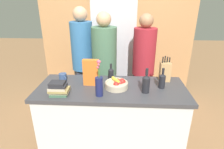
# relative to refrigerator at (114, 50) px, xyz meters

# --- Properties ---
(kitchen_island) EXTENTS (1.66, 0.67, 0.91)m
(kitchen_island) POSITION_rel_refrigerator_xyz_m (0.03, -1.36, -0.53)
(kitchen_island) COLOR silver
(kitchen_island) RESTS_ON ground_plane
(back_wall_wood) EXTENTS (2.86, 0.12, 2.60)m
(back_wall_wood) POSITION_rel_refrigerator_xyz_m (0.03, 0.36, 0.32)
(back_wall_wood) COLOR #AD7A4C
(back_wall_wood) RESTS_ON ground_plane
(refrigerator) EXTENTS (0.70, 0.62, 1.97)m
(refrigerator) POSITION_rel_refrigerator_xyz_m (0.00, 0.00, 0.00)
(refrigerator) COLOR #B7B7BC
(refrigerator) RESTS_ON ground_plane
(fruit_bowl) EXTENTS (0.26, 0.26, 0.10)m
(fruit_bowl) POSITION_rel_refrigerator_xyz_m (0.09, -1.36, -0.02)
(fruit_bowl) COLOR tan
(fruit_bowl) RESTS_ON kitchen_island
(knife_block) EXTENTS (0.12, 0.10, 0.31)m
(knife_block) POSITION_rel_refrigerator_xyz_m (0.65, -1.13, 0.05)
(knife_block) COLOR tan
(knife_block) RESTS_ON kitchen_island
(flower_vase) EXTENTS (0.08, 0.08, 0.38)m
(flower_vase) POSITION_rel_refrigerator_xyz_m (-0.08, -1.55, 0.05)
(flower_vase) COLOR #191E4C
(flower_vase) RESTS_ON kitchen_island
(cereal_box) EXTENTS (0.18, 0.06, 0.30)m
(cereal_box) POSITION_rel_refrigerator_xyz_m (-0.20, -1.30, 0.08)
(cereal_box) COLOR orange
(cereal_box) RESTS_ON kitchen_island
(coffee_mug) EXTENTS (0.10, 0.11, 0.09)m
(coffee_mug) POSITION_rel_refrigerator_xyz_m (-0.56, -1.21, -0.03)
(coffee_mug) COLOR #334770
(coffee_mug) RESTS_ON kitchen_island
(book_stack) EXTENTS (0.20, 0.15, 0.14)m
(book_stack) POSITION_rel_refrigerator_xyz_m (-0.50, -1.56, -0.00)
(book_stack) COLOR #3D6047
(book_stack) RESTS_ON kitchen_island
(bottle_oil) EXTENTS (0.06, 0.06, 0.21)m
(bottle_oil) POSITION_rel_refrigerator_xyz_m (0.01, -1.15, 0.01)
(bottle_oil) COLOR black
(bottle_oil) RESTS_ON kitchen_island
(bottle_vinegar) EXTENTS (0.07, 0.07, 0.23)m
(bottle_vinegar) POSITION_rel_refrigerator_xyz_m (0.58, -1.34, 0.02)
(bottle_vinegar) COLOR black
(bottle_vinegar) RESTS_ON kitchen_island
(bottle_wine) EXTENTS (0.08, 0.08, 0.27)m
(bottle_wine) POSITION_rel_refrigerator_xyz_m (0.39, -1.45, 0.03)
(bottle_wine) COLOR black
(bottle_wine) RESTS_ON kitchen_island
(person_at_sink) EXTENTS (0.32, 0.32, 1.74)m
(person_at_sink) POSITION_rel_refrigerator_xyz_m (-0.45, -0.57, 0.00)
(person_at_sink) COLOR #383842
(person_at_sink) RESTS_ON ground_plane
(person_in_blue) EXTENTS (0.34, 0.34, 1.68)m
(person_in_blue) POSITION_rel_refrigerator_xyz_m (-0.11, -0.75, -0.04)
(person_in_blue) COLOR #383842
(person_in_blue) RESTS_ON ground_plane
(person_in_red_tee) EXTENTS (0.32, 0.32, 1.65)m
(person_in_red_tee) POSITION_rel_refrigerator_xyz_m (0.45, -0.63, -0.05)
(person_in_red_tee) COLOR #383842
(person_in_red_tee) RESTS_ON ground_plane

